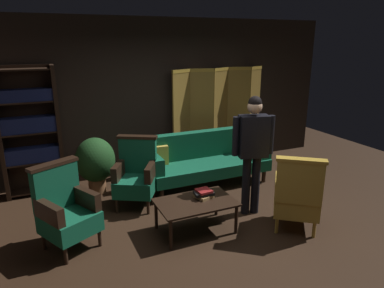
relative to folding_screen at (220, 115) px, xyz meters
name	(u,v)px	position (x,y,z in m)	size (l,w,h in m)	color
ground_plane	(216,227)	(-1.29, -2.30, -0.99)	(10.00, 10.00, 0.00)	black
back_wall	(155,97)	(-1.29, 0.15, 0.41)	(7.20, 0.10, 2.80)	black
folding_screen	(220,115)	(0.00, 0.00, 0.00)	(2.14, 0.33, 1.90)	olive
bookshelf	(30,130)	(-3.44, -0.11, 0.08)	(0.90, 0.32, 2.05)	black
velvet_couch	(206,158)	(-0.74, -0.85, -0.53)	(2.12, 0.78, 0.88)	black
coffee_table	(196,205)	(-1.58, -2.26, -0.61)	(1.00, 0.64, 0.42)	black
armchair_gilt_accent	(297,195)	(-0.36, -2.75, -0.50)	(0.81, 0.81, 1.04)	#B78E33
armchair_wing_left	(136,174)	(-2.07, -1.19, -0.50)	(0.79, 0.79, 1.04)	black
armchair_wing_right	(66,209)	(-3.13, -1.94, -0.50)	(0.78, 0.78, 1.04)	black
standing_figure	(253,145)	(-0.65, -2.12, 0.04)	(0.57, 0.30, 1.70)	black
potted_plant	(95,162)	(-2.54, -0.50, -0.45)	(0.63, 0.63, 0.92)	brown
book_tan_leather	(204,196)	(-1.43, -2.19, -0.55)	(0.21, 0.20, 0.04)	#9E7A47
book_black_cloth	(204,193)	(-1.43, -2.19, -0.51)	(0.25, 0.16, 0.04)	black
book_red_leather	(204,191)	(-1.43, -2.19, -0.47)	(0.18, 0.18, 0.03)	maroon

